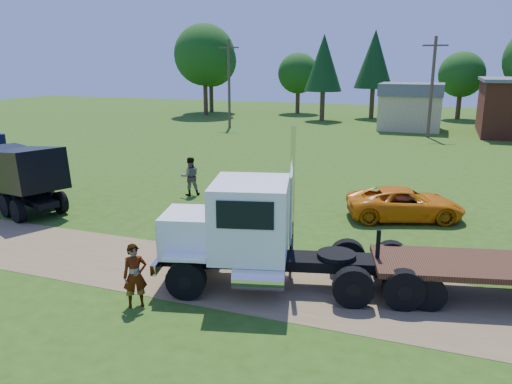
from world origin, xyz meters
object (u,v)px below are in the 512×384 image
(black_dump_truck, at_px, (15,172))
(flatbed_trailer, at_px, (508,272))
(white_semi_tractor, at_px, (253,234))
(spectator_a, at_px, (135,276))
(orange_pickup, at_px, (405,204))

(black_dump_truck, bearing_deg, flatbed_trailer, 16.08)
(white_semi_tractor, height_order, black_dump_truck, white_semi_tractor)
(spectator_a, bearing_deg, flatbed_trailer, -16.37)
(white_semi_tractor, bearing_deg, flatbed_trailer, -0.89)
(black_dump_truck, height_order, flatbed_trailer, black_dump_truck)
(orange_pickup, distance_m, flatbed_trailer, 7.77)
(spectator_a, bearing_deg, orange_pickup, 20.39)
(white_semi_tractor, height_order, flatbed_trailer, white_semi_tractor)
(white_semi_tractor, relative_size, spectator_a, 4.48)
(white_semi_tractor, xyz_separation_m, spectator_a, (-2.65, -2.46, -0.75))
(spectator_a, bearing_deg, black_dump_truck, 109.75)
(white_semi_tractor, bearing_deg, spectator_a, -151.48)
(white_semi_tractor, bearing_deg, black_dump_truck, 148.80)
(white_semi_tractor, relative_size, black_dump_truck, 1.13)
(white_semi_tractor, distance_m, flatbed_trailer, 7.57)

